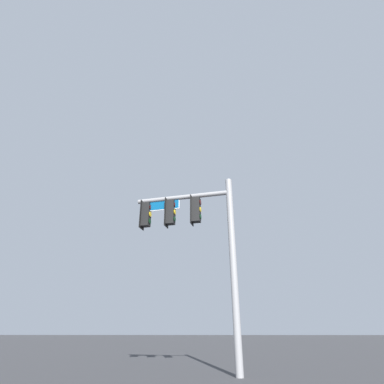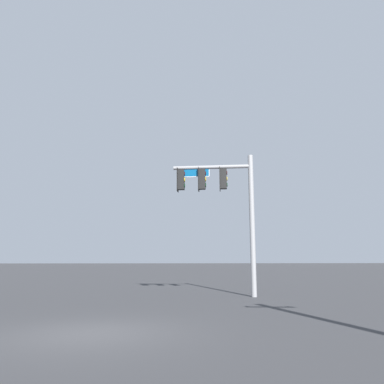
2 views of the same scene
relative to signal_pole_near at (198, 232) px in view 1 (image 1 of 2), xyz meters
name	(u,v)px [view 1 (image 1 of 2)]	position (x,y,z in m)	size (l,w,h in m)	color
signal_pole_near	(198,232)	(0.00, 0.00, 0.00)	(4.27, 1.22, 7.44)	gray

